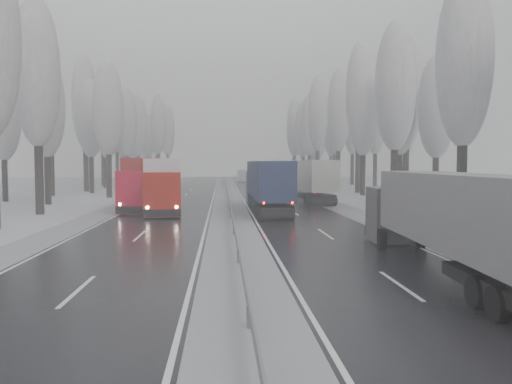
{
  "coord_description": "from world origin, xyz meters",
  "views": [
    {
      "loc": [
        -0.65,
        -16.02,
        4.1
      ],
      "look_at": [
        1.56,
        16.3,
        2.2
      ],
      "focal_mm": 35.0,
      "sensor_mm": 36.0,
      "label": 1
    }
  ],
  "objects": [
    {
      "name": "tree_36",
      "position": [
        17.04,
        106.16,
        13.02
      ],
      "size": [
        3.6,
        3.6,
        20.23
      ],
      "color": "black",
      "rests_on": "ground"
    },
    {
      "name": "tree_61",
      "position": [
        -23.52,
        38.2,
        9.02
      ],
      "size": [
        3.6,
        3.6,
        13.95
      ],
      "color": "black",
      "rests_on": "ground"
    },
    {
      "name": "tree_29",
      "position": [
        23.71,
        75.95,
        11.67
      ],
      "size": [
        3.6,
        3.6,
        18.11
      ],
      "color": "black",
      "rests_on": "ground"
    },
    {
      "name": "tree_22",
      "position": [
        17.02,
        45.6,
        10.24
      ],
      "size": [
        3.6,
        3.6,
        15.86
      ],
      "color": "black",
      "rests_on": "ground"
    },
    {
      "name": "tree_70",
      "position": [
        -16.33,
        79.19,
        11.03
      ],
      "size": [
        3.6,
        3.6,
        17.09
      ],
      "color": "black",
      "rests_on": "ground"
    },
    {
      "name": "tree_28",
      "position": [
        16.34,
        71.95,
        12.64
      ],
      "size": [
        3.6,
        3.6,
        19.62
      ],
      "color": "black",
      "rests_on": "ground"
    },
    {
      "name": "tree_63",
      "position": [
        -21.85,
        47.73,
        10.89
      ],
      "size": [
        3.6,
        3.6,
        16.88
      ],
      "color": "black",
      "rests_on": "ground"
    },
    {
      "name": "tree_26",
      "position": [
        17.56,
        61.27,
        12.1
      ],
      "size": [
        3.6,
        3.6,
        18.78
      ],
      "color": "black",
      "rests_on": "ground"
    },
    {
      "name": "tree_37",
      "position": [
        24.02,
        110.16,
        10.56
      ],
      "size": [
        3.6,
        3.6,
        16.37
      ],
      "color": "black",
      "rests_on": "ground"
    },
    {
      "name": "tree_60",
      "position": [
        -17.75,
        34.2,
        9.59
      ],
      "size": [
        3.6,
        3.6,
        14.84
      ],
      "color": "black",
      "rests_on": "ground"
    },
    {
      "name": "truck_grey_tarp",
      "position": [
        7.67,
        1.91,
        2.17
      ],
      "size": [
        3.01,
        14.61,
        3.72
      ],
      "rotation": [
        0.0,
        0.0,
        -0.05
      ],
      "color": "#4B4A4F",
      "rests_on": "ground"
    },
    {
      "name": "shoulder_right",
      "position": [
        10.2,
        30.0,
        0.02
      ],
      "size": [
        2.4,
        200.0,
        0.04
      ],
      "primitive_type": "cube",
      "color": "gray",
      "rests_on": "ground"
    },
    {
      "name": "tree_65",
      "position": [
        -20.05,
        56.71,
        12.55
      ],
      "size": [
        3.6,
        3.6,
        19.48
      ],
      "color": "black",
      "rests_on": "ground"
    },
    {
      "name": "tree_20",
      "position": [
        17.9,
        35.17,
        10.14
      ],
      "size": [
        3.6,
        3.6,
        15.71
      ],
      "color": "black",
      "rests_on": "ground"
    },
    {
      "name": "tree_73",
      "position": [
        -21.82,
        92.54,
        11.11
      ],
      "size": [
        3.6,
        3.6,
        17.22
      ],
      "color": "black",
      "rests_on": "ground"
    },
    {
      "name": "carriageway_left",
      "position": [
        -5.25,
        30.0,
        0.01
      ],
      "size": [
        7.5,
        200.0,
        0.03
      ],
      "primitive_type": "cube",
      "color": "black",
      "rests_on": "ground"
    },
    {
      "name": "tree_32",
      "position": [
        16.63,
        89.21,
        11.18
      ],
      "size": [
        3.6,
        3.6,
        17.33
      ],
      "color": "black",
      "rests_on": "ground"
    },
    {
      "name": "tree_27",
      "position": [
        24.72,
        65.27,
        11.36
      ],
      "size": [
        3.6,
        3.6,
        17.62
      ],
      "color": "black",
      "rests_on": "ground"
    },
    {
      "name": "tree_68",
      "position": [
        -16.58,
        69.11,
        10.75
      ],
      "size": [
        3.6,
        3.6,
        16.65
      ],
      "color": "black",
      "rests_on": "ground"
    },
    {
      "name": "box_truck_distant",
      "position": [
        3.72,
        91.6,
        1.31
      ],
      "size": [
        2.22,
        6.9,
        2.56
      ],
      "rotation": [
        0.0,
        0.0,
        -0.02
      ],
      "color": "#ABACB1",
      "rests_on": "ground"
    },
    {
      "name": "tree_25",
      "position": [
        24.81,
        55.02,
        12.52
      ],
      "size": [
        3.6,
        3.6,
        19.44
      ],
      "color": "black",
      "rests_on": "ground"
    },
    {
      "name": "tree_30",
      "position": [
        16.56,
        81.7,
        11.52
      ],
      "size": [
        3.6,
        3.6,
        17.86
      ],
      "color": "black",
      "rests_on": "ground"
    },
    {
      "name": "tree_72",
      "position": [
        -18.93,
        88.54,
        9.76
      ],
      "size": [
        3.6,
        3.6,
        15.11
      ],
      "color": "black",
      "rests_on": "ground"
    },
    {
      "name": "truck_blue_box",
      "position": [
        3.09,
        25.42,
        2.47
      ],
      "size": [
        2.75,
        16.52,
        4.23
      ],
      "rotation": [
        0.0,
        0.0,
        0.01
      ],
      "color": "#1E224C",
      "rests_on": "ground"
    },
    {
      "name": "ground",
      "position": [
        0.0,
        0.0,
        0.0
      ],
      "size": [
        260.0,
        260.0,
        0.0
      ],
      "primitive_type": "plane",
      "color": "silver",
      "rests_on": "ground"
    },
    {
      "name": "tree_75",
      "position": [
        -24.2,
        103.33,
        11.99
      ],
      "size": [
        3.6,
        3.6,
        18.6
      ],
      "color": "black",
      "rests_on": "ground"
    },
    {
      "name": "tree_69",
      "position": [
        -21.42,
        73.11,
        12.46
      ],
      "size": [
        3.6,
        3.6,
        19.35
      ],
      "color": "black",
      "rests_on": "ground"
    },
    {
      "name": "tree_66",
      "position": [
        -18.16,
        62.35,
        9.84
      ],
      "size": [
        3.6,
        3.6,
        15.23
      ],
      "color": "black",
      "rests_on": "ground"
    },
    {
      "name": "tree_62",
      "position": [
        -13.94,
        43.73,
        10.36
      ],
      "size": [
        3.6,
        3.6,
        16.04
      ],
      "color": "black",
      "rests_on": "ground"
    },
    {
      "name": "tree_71",
      "position": [
        -21.09,
        83.19,
        12.63
      ],
      "size": [
        3.6,
        3.6,
        19.61
      ],
      "color": "black",
      "rests_on": "ground"
    },
    {
      "name": "shoulder_left",
      "position": [
        -10.2,
        30.0,
        0.02
      ],
      "size": [
        2.4,
        200.0,
        0.04
      ],
      "primitive_type": "cube",
      "color": "gray",
      "rests_on": "ground"
    },
    {
      "name": "tree_24",
      "position": [
        17.9,
        51.02,
        13.19
      ],
      "size": [
        3.6,
        3.6,
        20.49
      ],
      "color": "black",
      "rests_on": "ground"
    },
    {
      "name": "tree_74",
      "position": [
        -15.07,
        99.33,
        12.67
      ],
      "size": [
        3.6,
        3.6,
        19.68
      ],
      "color": "black",
      "rests_on": "ground"
    },
    {
      "name": "truck_red_red",
      "position": [
        -7.36,
        30.61,
        2.63
      ],
      "size": [
        2.9,
        17.58,
        4.5
      ],
      "rotation": [
        0.0,
        0.0,
        -0.01
      ],
      "color": "red",
      "rests_on": "ground"
    },
    {
      "name": "tree_78",
      "position": [
        -17.56,
        115.31,
        12.59
      ],
      "size": [
        3.6,
        3.6,
        19.55
      ],
      "color": "black",
      "rests_on": "ground"
    },
    {
      "name": "tree_39",
      "position": [
        21.55,
        120.73,
        10.45
      ],
      "size": [
        3.6,
        3.6,
        16.19
      ],
      "color": "black",
      "rests_on": "ground"
    },
    {
      "name": "truck_red_white",
      "position": [
        -5.88,
        27.98,
        2.58
      ],
      "size": [
        4.65,
        17.4,
        4.43
      ],
      "rotation": [
        0.0,
        0.0,
        0.11
      ],
      "color": "#A11308",
      "rests_on": "ground"
    },
    {
      "name": "tree_16",
      "position": [
        15.04,
        15.67,
        10.67
      ],
      "size": [
        3.6,
        3.6,
        16.53
      ],
      "color": "black",
      "rests_on": "ground"
    },
    {
      "name": "tree_33",
      "position": [
        19.77,
        93.21,
        9.26
      ],
      "size": [
        3.6,
        3.6,
        14.33
      ],
      "color": "black",
      "rests_on": "ground"
    },
    {
      "name": "tree_21",
      "position": [
        20.12,
        39.17,
        12.0
      ],
      "size": [
        3.6,
        3.6,
        18.62
      ],
      "color": "black",
      "rests_on": "ground"
    },
    {
      "name": "tree_18",
      "position": [
        14.51,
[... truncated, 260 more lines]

